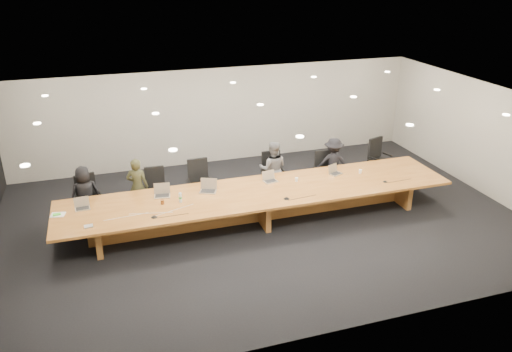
{
  "coord_description": "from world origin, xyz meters",
  "views": [
    {
      "loc": [
        -3.21,
        -9.78,
        5.55
      ],
      "look_at": [
        0.0,
        0.3,
        1.0
      ],
      "focal_mm": 35.0,
      "sensor_mm": 36.0,
      "label": 1
    }
  ],
  "objects_px": {
    "chair_far_right": "(380,159)",
    "chair_mid_right": "(273,174)",
    "chair_left": "(156,190)",
    "amber_mug": "(162,202)",
    "paper_cup_far": "(360,171)",
    "person_b": "(138,187)",
    "chair_right": "(324,170)",
    "laptop_b": "(162,191)",
    "person_a": "(85,194)",
    "laptop_a": "(82,204)",
    "mic_center": "(287,198)",
    "conference_table": "(260,200)",
    "water_bottle": "(180,198)",
    "laptop_d": "(271,177)",
    "mic_left": "(154,217)",
    "person_c": "(273,169)",
    "person_d": "(333,163)",
    "chair_mid_left": "(200,183)",
    "mic_right": "(385,181)",
    "av_box": "(89,226)",
    "paper_cup_near": "(297,180)",
    "laptop_c": "(208,186)",
    "chair_far_left": "(89,199)"
  },
  "relations": [
    {
      "from": "person_d",
      "to": "chair_mid_left",
      "type": "bearing_deg",
      "value": 22.02
    },
    {
      "from": "paper_cup_far",
      "to": "mic_center",
      "type": "relative_size",
      "value": 0.67
    },
    {
      "from": "chair_mid_right",
      "to": "mic_right",
      "type": "height_order",
      "value": "chair_mid_right"
    },
    {
      "from": "chair_far_left",
      "to": "av_box",
      "type": "bearing_deg",
      "value": -105.62
    },
    {
      "from": "laptop_a",
      "to": "water_bottle",
      "type": "relative_size",
      "value": 1.44
    },
    {
      "from": "chair_far_left",
      "to": "paper_cup_near",
      "type": "distance_m",
      "value": 4.82
    },
    {
      "from": "chair_left",
      "to": "av_box",
      "type": "bearing_deg",
      "value": -128.49
    },
    {
      "from": "mic_left",
      "to": "person_c",
      "type": "bearing_deg",
      "value": 28.93
    },
    {
      "from": "chair_right",
      "to": "mic_center",
      "type": "distance_m",
      "value": 2.5
    },
    {
      "from": "person_a",
      "to": "laptop_a",
      "type": "bearing_deg",
      "value": 76.84
    },
    {
      "from": "chair_right",
      "to": "mic_right",
      "type": "xyz_separation_m",
      "value": [
        0.82,
        -1.62,
        0.26
      ]
    },
    {
      "from": "laptop_b",
      "to": "chair_right",
      "type": "bearing_deg",
      "value": 19.69
    },
    {
      "from": "person_b",
      "to": "av_box",
      "type": "distance_m",
      "value": 2.09
    },
    {
      "from": "person_b",
      "to": "mic_right",
      "type": "bearing_deg",
      "value": -175.21
    },
    {
      "from": "chair_right",
      "to": "laptop_b",
      "type": "distance_m",
      "value": 4.43
    },
    {
      "from": "chair_left",
      "to": "laptop_c",
      "type": "bearing_deg",
      "value": -37.12
    },
    {
      "from": "laptop_d",
      "to": "av_box",
      "type": "distance_m",
      "value": 4.26
    },
    {
      "from": "laptop_c",
      "to": "amber_mug",
      "type": "height_order",
      "value": "laptop_c"
    },
    {
      "from": "paper_cup_near",
      "to": "mic_center",
      "type": "xyz_separation_m",
      "value": [
        -0.57,
        -0.82,
        -0.03
      ]
    },
    {
      "from": "person_a",
      "to": "water_bottle",
      "type": "distance_m",
      "value": 2.33
    },
    {
      "from": "chair_right",
      "to": "person_a",
      "type": "bearing_deg",
      "value": -171.95
    },
    {
      "from": "laptop_a",
      "to": "chair_mid_left",
      "type": "bearing_deg",
      "value": 14.04
    },
    {
      "from": "chair_far_right",
      "to": "chair_mid_right",
      "type": "bearing_deg",
      "value": 164.62
    },
    {
      "from": "person_c",
      "to": "chair_left",
      "type": "bearing_deg",
      "value": 21.53
    },
    {
      "from": "chair_mid_right",
      "to": "chair_left",
      "type": "bearing_deg",
      "value": -177.59
    },
    {
      "from": "conference_table",
      "to": "amber_mug",
      "type": "bearing_deg",
      "value": 179.82
    },
    {
      "from": "conference_table",
      "to": "person_b",
      "type": "relative_size",
      "value": 6.42
    },
    {
      "from": "laptop_d",
      "to": "mic_right",
      "type": "relative_size",
      "value": 2.87
    },
    {
      "from": "chair_mid_right",
      "to": "laptop_d",
      "type": "bearing_deg",
      "value": -112.07
    },
    {
      "from": "laptop_b",
      "to": "person_d",
      "type": "bearing_deg",
      "value": 19.06
    },
    {
      "from": "chair_mid_right",
      "to": "laptop_c",
      "type": "relative_size",
      "value": 3.11
    },
    {
      "from": "person_b",
      "to": "paper_cup_near",
      "type": "xyz_separation_m",
      "value": [
        3.62,
        -0.95,
        0.1
      ]
    },
    {
      "from": "laptop_a",
      "to": "laptop_c",
      "type": "relative_size",
      "value": 0.83
    },
    {
      "from": "chair_mid_left",
      "to": "mic_center",
      "type": "height_order",
      "value": "chair_mid_left"
    },
    {
      "from": "chair_mid_right",
      "to": "laptop_d",
      "type": "height_order",
      "value": "chair_mid_right"
    },
    {
      "from": "chair_far_right",
      "to": "person_a",
      "type": "distance_m",
      "value": 7.73
    },
    {
      "from": "chair_far_left",
      "to": "chair_far_right",
      "type": "relative_size",
      "value": 0.97
    },
    {
      "from": "chair_far_right",
      "to": "amber_mug",
      "type": "relative_size",
      "value": 12.08
    },
    {
      "from": "laptop_a",
      "to": "water_bottle",
      "type": "distance_m",
      "value": 2.05
    },
    {
      "from": "chair_mid_left",
      "to": "av_box",
      "type": "distance_m",
      "value": 3.13
    },
    {
      "from": "chair_far_right",
      "to": "chair_right",
      "type": "bearing_deg",
      "value": 167.0
    },
    {
      "from": "water_bottle",
      "to": "chair_far_left",
      "type": "bearing_deg",
      "value": 147.67
    },
    {
      "from": "mic_center",
      "to": "conference_table",
      "type": "bearing_deg",
      "value": 127.3
    },
    {
      "from": "chair_mid_left",
      "to": "laptop_b",
      "type": "bearing_deg",
      "value": -144.58
    },
    {
      "from": "paper_cup_far",
      "to": "person_b",
      "type": "bearing_deg",
      "value": 169.66
    },
    {
      "from": "person_d",
      "to": "chair_far_right",
      "type": "bearing_deg",
      "value": -153.09
    },
    {
      "from": "laptop_b",
      "to": "laptop_a",
      "type": "bearing_deg",
      "value": -167.24
    },
    {
      "from": "person_d",
      "to": "laptop_d",
      "type": "xyz_separation_m",
      "value": [
        -2.01,
        -0.77,
        0.19
      ]
    },
    {
      "from": "person_d",
      "to": "paper_cup_far",
      "type": "relative_size",
      "value": 14.96
    },
    {
      "from": "laptop_b",
      "to": "paper_cup_near",
      "type": "bearing_deg",
      "value": 6.67
    }
  ]
}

